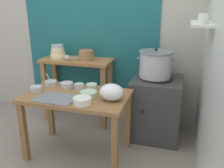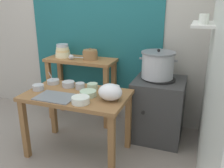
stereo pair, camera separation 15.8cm
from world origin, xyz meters
The scene contains 20 objects.
ground_plane centered at (0.00, 0.00, 0.00)m, with size 9.00×9.00×0.00m, color gray.
wall_back centered at (0.08, 1.10, 1.30)m, with size 4.40×0.12×2.60m.
wall_right centered at (1.40, 0.20, 1.30)m, with size 0.30×3.20×2.60m.
prep_table centered at (0.06, 0.06, 0.61)m, with size 1.10×0.66×0.72m.
back_shelf_table centered at (-0.27, 0.83, 0.68)m, with size 0.96×0.40×0.90m.
stove_block centered at (0.84, 0.70, 0.38)m, with size 0.60×0.61×0.78m.
steamer_pot centered at (0.80, 0.72, 0.94)m, with size 0.45×0.40×0.35m.
clay_pot centered at (-0.13, 0.83, 0.96)m, with size 0.20×0.20×0.16m.
bowl_stack_enamel centered at (-0.55, 0.83, 0.98)m, with size 0.21×0.21×0.18m.
ladle centered at (-0.35, 0.74, 0.94)m, with size 0.25×0.07×0.07m.
serving_tray centered at (-0.09, -0.11, 0.72)m, with size 0.40×0.28×0.01m, color slate.
plastic_bag centered at (0.46, 0.02, 0.80)m, with size 0.24×0.21×0.17m, color white.
prep_bowl_0 centered at (0.21, 0.04, 0.75)m, with size 0.17×0.17×0.06m.
prep_bowl_1 centered at (-0.12, 0.22, 0.75)m, with size 0.14×0.14×0.06m.
prep_bowl_2 centered at (0.42, 0.26, 0.75)m, with size 0.11×0.11×0.06m.
prep_bowl_3 centered at (-0.35, 0.25, 0.75)m, with size 0.14×0.14×0.15m.
prep_bowl_4 centered at (0.17, 0.24, 0.75)m, with size 0.12×0.12×0.06m.
prep_bowl_5 centered at (0.22, -0.16, 0.76)m, with size 0.18×0.18×0.07m.
prep_bowl_6 centered at (0.04, 0.20, 0.76)m, with size 0.10×0.10×0.07m.
prep_bowl_7 centered at (-0.38, 0.01, 0.75)m, with size 0.12×0.12×0.06m.
Camera 2 is at (1.25, -2.11, 1.68)m, focal length 39.47 mm.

